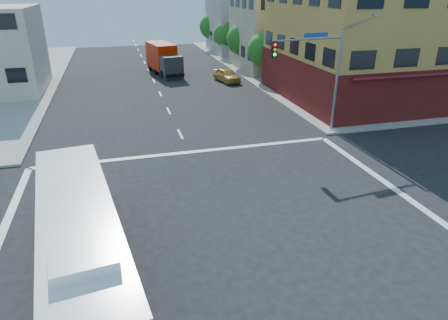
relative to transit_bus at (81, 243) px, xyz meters
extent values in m
plane|color=black|center=(5.79, 1.49, -1.66)|extent=(120.00, 120.00, 0.00)
cube|color=#99968E|center=(40.79, 36.49, -1.59)|extent=(50.00, 50.00, 0.15)
cube|color=#B99042|center=(25.79, 19.99, 5.34)|extent=(18.00, 15.00, 14.00)
cube|color=maroon|center=(25.79, 19.99, 0.34)|extent=(18.09, 15.08, 4.00)
cube|color=maroon|center=(25.79, 12.89, 1.94)|extent=(16.00, 1.60, 0.51)
cube|color=#BEAC91|center=(22.79, 35.49, 2.84)|extent=(12.00, 10.00, 9.00)
cube|color=#9D9C97|center=(22.79, 49.49, 3.34)|extent=(12.00, 10.00, 10.00)
cylinder|color=gray|center=(16.59, 12.29, 1.84)|extent=(0.18, 0.18, 7.00)
cylinder|color=gray|center=(14.09, 12.04, 4.94)|extent=(5.01, 0.62, 0.12)
cube|color=black|center=(11.59, 11.79, 4.44)|extent=(0.32, 0.30, 1.00)
sphere|color=#FF0C0C|center=(11.59, 11.62, 4.74)|extent=(0.20, 0.20, 0.20)
sphere|color=yellow|center=(11.59, 11.62, 4.44)|extent=(0.20, 0.20, 0.20)
sphere|color=#19FF33|center=(11.59, 11.62, 4.14)|extent=(0.20, 0.20, 0.20)
cube|color=navy|center=(14.59, 12.09, 5.19)|extent=(1.80, 0.22, 0.28)
cube|color=gray|center=(19.09, 12.54, 6.34)|extent=(0.50, 0.22, 0.14)
cylinder|color=#3B2715|center=(17.59, 29.49, -0.70)|extent=(0.28, 0.28, 1.92)
sphere|color=#1C601B|center=(17.59, 29.49, 1.70)|extent=(3.60, 3.60, 3.60)
sphere|color=#1C601B|center=(17.99, 29.19, 2.60)|extent=(2.52, 2.52, 2.52)
cylinder|color=#3B2715|center=(17.59, 37.49, -0.67)|extent=(0.28, 0.28, 1.99)
sphere|color=#1C601B|center=(17.59, 37.49, 1.85)|extent=(3.80, 3.80, 3.80)
sphere|color=#1C601B|center=(17.99, 37.19, 2.80)|extent=(2.66, 2.66, 2.66)
cylinder|color=#3B2715|center=(17.59, 45.49, -0.72)|extent=(0.28, 0.28, 1.89)
sphere|color=#1C601B|center=(17.59, 45.49, 1.59)|extent=(3.40, 3.40, 3.40)
sphere|color=#1C601B|center=(17.99, 45.19, 2.44)|extent=(2.38, 2.38, 2.38)
cylinder|color=#3B2715|center=(17.59, 53.49, -0.65)|extent=(0.28, 0.28, 2.03)
sphere|color=#1C601B|center=(17.59, 53.49, 1.97)|extent=(4.00, 4.00, 4.00)
sphere|color=#1C601B|center=(17.99, 53.19, 2.97)|extent=(2.80, 2.80, 2.80)
cube|color=black|center=(0.00, 0.02, -1.14)|extent=(4.02, 11.72, 0.43)
cube|color=white|center=(0.00, 0.02, 0.03)|extent=(4.00, 11.70, 2.72)
cube|color=black|center=(0.00, 0.02, 0.20)|extent=(4.00, 11.36, 1.19)
cube|color=black|center=(-0.79, 5.64, 0.10)|extent=(2.23, 0.37, 1.29)
cube|color=#E5590C|center=(-0.79, 5.67, 1.06)|extent=(1.82, 0.30, 0.27)
cube|color=white|center=(0.00, 0.02, 1.34)|extent=(3.92, 11.46, 0.11)
cube|color=white|center=(0.39, -2.82, 1.57)|extent=(1.98, 2.32, 0.34)
cube|color=#0E6849|center=(-1.15, -0.62, -0.66)|extent=(0.75, 5.21, 0.27)
cube|color=#0E6849|center=(1.28, -0.28, -0.66)|extent=(0.75, 5.21, 0.27)
cylinder|color=black|center=(-1.64, 3.50, -1.17)|extent=(0.42, 1.02, 0.99)
cylinder|color=#99999E|center=(-1.77, 3.48, -1.17)|extent=(0.11, 0.50, 0.50)
cylinder|color=black|center=(0.62, 3.81, -1.17)|extent=(0.42, 1.02, 0.99)
cylinder|color=#99999E|center=(0.75, 3.83, -1.17)|extent=(0.11, 0.50, 0.50)
cube|color=#28282D|center=(7.95, 33.26, -0.41)|extent=(2.57, 2.49, 2.52)
cube|color=black|center=(8.11, 32.35, -0.02)|extent=(2.01, 0.44, 0.97)
cube|color=#B61A00|center=(7.30, 36.88, 0.37)|extent=(3.25, 5.74, 2.90)
cube|color=black|center=(7.50, 35.73, -1.13)|extent=(3.47, 7.99, 0.29)
cylinder|color=black|center=(6.92, 33.27, -1.18)|extent=(0.44, 1.00, 0.97)
cylinder|color=black|center=(8.91, 33.63, -1.18)|extent=(0.44, 1.00, 0.97)
cylinder|color=black|center=(6.42, 36.03, -1.18)|extent=(0.44, 1.00, 0.97)
cylinder|color=black|center=(8.42, 36.39, -1.18)|extent=(0.44, 1.00, 0.97)
cylinder|color=black|center=(5.99, 38.41, -1.18)|extent=(0.44, 1.00, 0.97)
cylinder|color=black|center=(7.99, 38.77, -1.18)|extent=(0.44, 1.00, 0.97)
imported|color=gold|center=(13.54, 29.95, -0.95)|extent=(2.54, 4.48, 1.44)
camera|label=1|loc=(1.77, -12.35, 8.17)|focal=32.00mm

